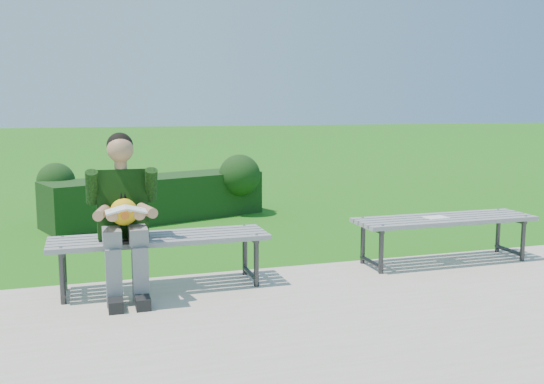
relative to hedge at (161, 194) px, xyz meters
name	(u,v)px	position (x,y,z in m)	size (l,w,h in m)	color
ground	(233,273)	(0.30, -2.89, -0.35)	(80.00, 80.00, 0.00)	#27791A
walkway	(296,341)	(0.30, -4.64, -0.34)	(30.00, 3.50, 0.02)	beige
hedge	(161,194)	(0.00, 0.00, 0.00)	(3.14, 1.69, 0.86)	#18430F
bench_left	(160,242)	(-0.40, -3.23, 0.06)	(1.80, 0.50, 0.46)	gray
bench_right	(444,223)	(2.36, -3.19, 0.06)	(1.80, 0.50, 0.46)	gray
seated_boy	(123,211)	(-0.70, -3.32, 0.36)	(0.56, 0.76, 1.31)	gray
paper_sheet	(436,217)	(2.26, -3.19, 0.12)	(0.23, 0.18, 0.01)	white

